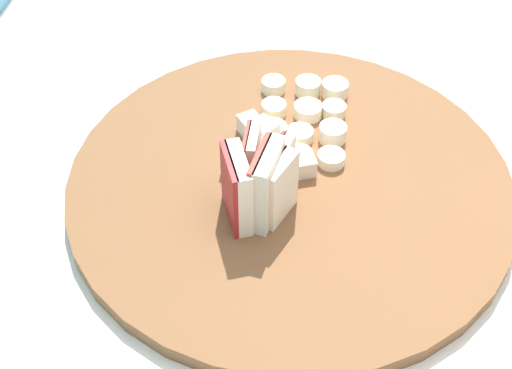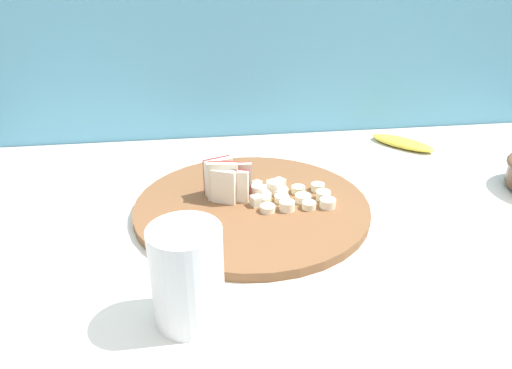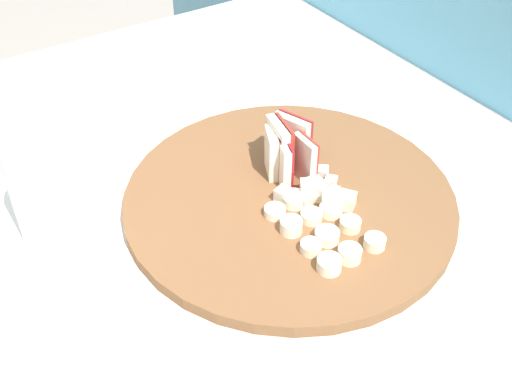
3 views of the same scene
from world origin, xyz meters
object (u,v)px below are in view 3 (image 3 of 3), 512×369
cutting_board (289,199)px  small_jar (49,188)px  apple_wedge_fan (286,150)px  apple_dice_pile (321,193)px  banana_slice_rows (321,227)px

cutting_board → small_jar: small_jar is taller
apple_wedge_fan → small_jar: size_ratio=0.68×
apple_dice_pile → banana_slice_rows: size_ratio=0.63×
apple_dice_pile → banana_slice_rows: 0.05m
cutting_board → apple_wedge_fan: apple_wedge_fan is taller
apple_wedge_fan → small_jar: (-0.07, -0.27, 0.01)m
cutting_board → apple_dice_pile: size_ratio=4.62×
small_jar → cutting_board: bearing=66.7°
apple_dice_pile → banana_slice_rows: apple_dice_pile is taller
apple_wedge_fan → cutting_board: bearing=-28.2°
cutting_board → small_jar: (-0.11, -0.25, 0.05)m
cutting_board → small_jar: 0.27m
small_jar → apple_dice_pile: bearing=63.9°
apple_wedge_fan → apple_dice_pile: bearing=3.4°
cutting_board → banana_slice_rows: banana_slice_rows is taller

